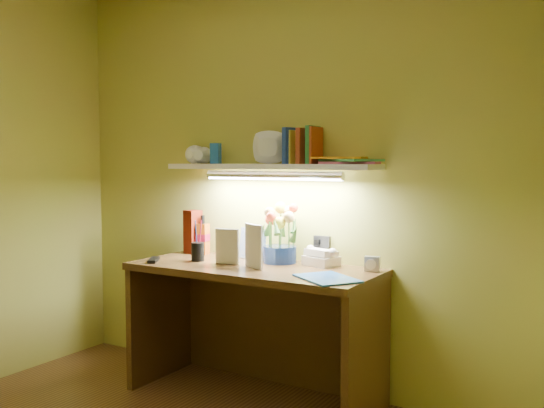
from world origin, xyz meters
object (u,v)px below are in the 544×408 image
(desk, at_px, (254,332))
(flower_bouquet, at_px, (280,233))
(telephone, at_px, (321,256))
(whisky_bottle, at_px, (203,235))
(desk_clock, at_px, (372,264))

(desk, relative_size, flower_bouquet, 4.16)
(flower_bouquet, height_order, telephone, flower_bouquet)
(flower_bouquet, relative_size, whisky_bottle, 1.38)
(flower_bouquet, distance_m, whisky_bottle, 0.58)
(telephone, height_order, desk_clock, telephone)
(telephone, relative_size, whisky_bottle, 0.73)
(telephone, bearing_deg, flower_bouquet, -155.23)
(flower_bouquet, xyz_separation_m, whisky_bottle, (-0.58, 0.03, -0.05))
(flower_bouquet, bearing_deg, desk, -112.86)
(telephone, distance_m, desk_clock, 0.31)
(flower_bouquet, distance_m, telephone, 0.28)
(desk, bearing_deg, telephone, 32.13)
(flower_bouquet, bearing_deg, whisky_bottle, 176.99)
(desk, distance_m, flower_bouquet, 0.57)
(desk, bearing_deg, desk_clock, 16.26)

